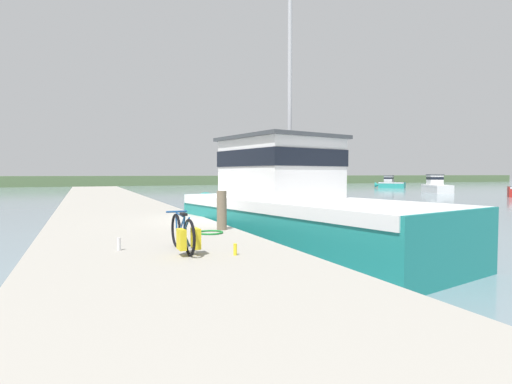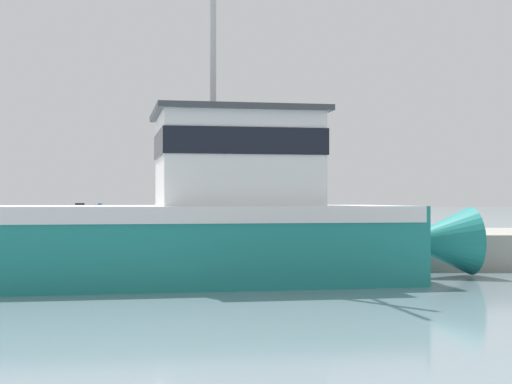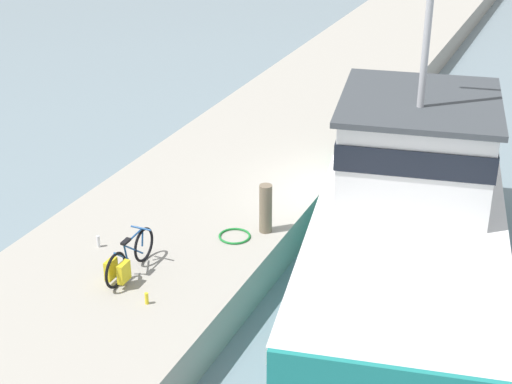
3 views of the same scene
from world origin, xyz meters
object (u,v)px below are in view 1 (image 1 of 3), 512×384
(boat_orange_near, at_px, (436,186))
(water_bottle_on_curb, at_px, (235,249))
(boat_white_moored, at_px, (391,183))
(water_bottle_by_bike, at_px, (119,244))
(bicycle_touring, at_px, (184,235))
(mooring_post, at_px, (222,210))
(fishing_boat_main, at_px, (293,206))

(boat_orange_near, height_order, water_bottle_on_curb, boat_orange_near)
(boat_orange_near, xyz_separation_m, boat_white_moored, (6.41, 15.40, -0.03))
(water_bottle_by_bike, bearing_deg, boat_white_moored, 43.19)
(bicycle_touring, distance_m, mooring_post, 3.27)
(mooring_post, bearing_deg, fishing_boat_main, 20.48)
(bicycle_touring, bearing_deg, water_bottle_by_bike, 146.02)
(mooring_post, relative_size, water_bottle_on_curb, 4.79)
(fishing_boat_main, bearing_deg, boat_white_moored, 33.64)
(boat_orange_near, height_order, water_bottle_by_bike, boat_orange_near)
(bicycle_touring, relative_size, mooring_post, 1.61)
(mooring_post, xyz_separation_m, water_bottle_on_curb, (-0.89, -3.42, -0.43))
(boat_white_moored, xyz_separation_m, water_bottle_on_curb, (-46.15, -46.59, 0.19))
(boat_orange_near, height_order, mooring_post, boat_orange_near)
(fishing_boat_main, xyz_separation_m, bicycle_touring, (-4.56, -3.84, -0.14))
(fishing_boat_main, height_order, water_bottle_on_curb, fishing_boat_main)
(mooring_post, distance_m, water_bottle_on_curb, 3.56)
(fishing_boat_main, relative_size, boat_white_moored, 2.48)
(water_bottle_by_bike, bearing_deg, mooring_post, 35.06)
(boat_white_moored, bearing_deg, fishing_boat_main, -173.34)
(bicycle_touring, xyz_separation_m, water_bottle_by_bike, (-1.17, 0.75, -0.23))
(mooring_post, height_order, water_bottle_by_bike, mooring_post)
(boat_white_moored, bearing_deg, boat_orange_near, -150.73)
(boat_white_moored, distance_m, bicycle_touring, 65.72)
(mooring_post, xyz_separation_m, water_bottle_by_bike, (-2.89, -2.03, -0.41))
(mooring_post, bearing_deg, bicycle_touring, -121.77)
(fishing_boat_main, height_order, boat_white_moored, fishing_boat_main)
(water_bottle_by_bike, relative_size, water_bottle_on_curb, 1.14)
(water_bottle_by_bike, distance_m, water_bottle_on_curb, 2.44)
(boat_orange_near, bearing_deg, water_bottle_on_curb, -113.93)
(fishing_boat_main, distance_m, water_bottle_by_bike, 6.52)
(fishing_boat_main, distance_m, boat_orange_near, 44.84)
(bicycle_touring, height_order, mooring_post, mooring_post)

